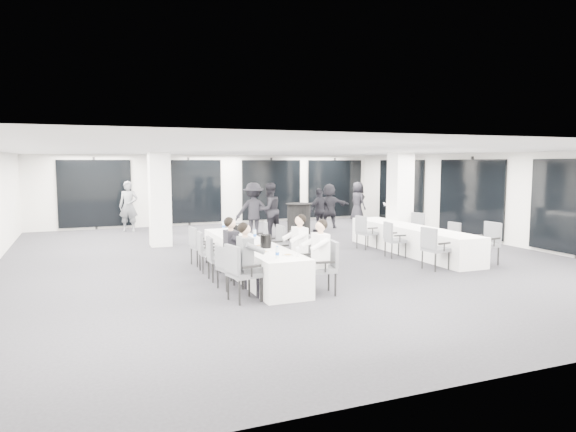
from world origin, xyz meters
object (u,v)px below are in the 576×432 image
ice_bucket_far (236,229)px  cocktail_table (299,222)px  chair_side_right_far (415,227)px  standing_guest_c (253,207)px  banquet_table_side (411,240)px  chair_side_right_near (488,240)px  chair_main_right_mid (291,251)px  chair_side_left_near (433,246)px  chair_main_left_fourth (206,249)px  chair_side_left_mid (393,237)px  chair_side_left_far (365,230)px  chair_main_left_mid (216,256)px  chair_main_left_second (227,265)px  standing_guest_h (393,204)px  banquet_table_main (250,258)px  chair_main_left_far (199,244)px  chair_main_left_near (240,269)px  standing_guest_f (329,203)px  standing_guest_b (269,207)px  standing_guest_a (165,207)px  chair_main_right_near (326,264)px  standing_guest_g (128,203)px  chair_main_right_far (260,238)px  standing_guest_e (358,199)px  standing_guest_d (320,207)px  chair_main_right_second (304,256)px  chair_main_right_fourth (275,243)px

ice_bucket_far → cocktail_table: bearing=45.2°
chair_side_right_far → standing_guest_c: 5.22m
banquet_table_side → chair_side_right_near: chair_side_right_near is taller
cocktail_table → chair_main_right_mid: bearing=-115.0°
chair_side_left_near → chair_side_right_far: 3.47m
chair_main_left_fourth → chair_side_left_mid: 4.98m
chair_side_left_far → chair_main_left_mid: bearing=-73.4°
chair_main_left_second → standing_guest_h: (8.56, 7.15, 0.42)m
banquet_table_main → chair_main_left_far: (-0.83, 1.48, 0.16)m
chair_main_left_near → chair_side_right_far: size_ratio=1.05×
cocktail_table → chair_main_left_near: cocktail_table is taller
standing_guest_f → ice_bucket_far: size_ratio=8.65×
banquet_table_main → standing_guest_c: bearing=71.0°
chair_side_left_far → standing_guest_b: size_ratio=0.47×
chair_side_left_far → standing_guest_a: bearing=-146.1°
standing_guest_a → standing_guest_h: 8.59m
chair_main_right_near → standing_guest_g: standing_guest_g is taller
cocktail_table → chair_main_right_far: 3.46m
standing_guest_f → chair_main_right_near: bearing=83.3°
banquet_table_main → chair_main_left_near: (-0.84, -2.05, 0.22)m
cocktail_table → banquet_table_main: bearing=-125.0°
standing_guest_e → standing_guest_g: 9.30m
banquet_table_main → standing_guest_f: standing_guest_f is taller
chair_side_right_near → chair_main_right_near: bearing=98.1°
banquet_table_side → chair_main_left_far: size_ratio=5.31×
chair_main_left_second → standing_guest_d: 8.73m
chair_main_left_fourth → standing_guest_f: bearing=137.2°
banquet_table_side → standing_guest_g: (-6.85, 7.58, 0.67)m
banquet_table_main → cocktail_table: bearing=55.0°
chair_main_left_far → chair_side_left_mid: (4.98, -0.88, -0.00)m
banquet_table_side → chair_main_right_second: 4.64m
chair_main_left_fourth → chair_side_right_near: 6.86m
chair_main_left_mid → chair_main_right_fourth: chair_main_right_fourth is taller
ice_bucket_far → chair_main_right_fourth: bearing=-44.0°
standing_guest_a → ice_bucket_far: size_ratio=8.64×
chair_main_right_near → standing_guest_a: standing_guest_a is taller
chair_side_left_near → standing_guest_b: 6.56m
chair_side_left_far → cocktail_table: bearing=-162.8°
chair_main_right_mid → chair_main_left_mid: bearing=76.2°
chair_side_left_near → chair_side_left_mid: (0.01, 1.68, -0.03)m
chair_main_right_second → chair_side_left_mid: (3.31, 1.74, -0.03)m
chair_main_left_second → chair_main_left_near: bearing=-14.2°
chair_main_left_second → chair_side_left_mid: (4.97, 1.70, 0.04)m
chair_main_left_fourth → chair_side_right_near: (6.65, -1.70, 0.06)m
chair_main_left_fourth → standing_guest_f: (6.16, 6.06, 0.43)m
chair_main_left_near → chair_side_left_far: size_ratio=1.08×
cocktail_table → chair_side_right_near: (2.77, -5.39, -0.01)m
chair_main_left_near → chair_main_left_mid: bearing=168.2°
chair_side_left_near → standing_guest_d: standing_guest_d is taller
chair_main_left_far → standing_guest_e: bearing=119.9°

